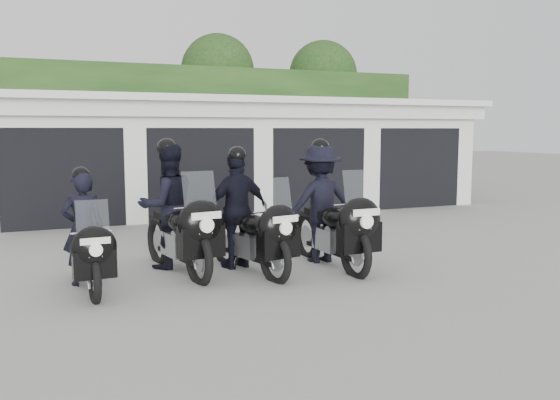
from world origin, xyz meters
name	(u,v)px	position (x,y,z in m)	size (l,w,h in m)	color
ground	(296,269)	(0.00, 0.00, 0.00)	(80.00, 80.00, 0.00)	gray
garage_block	(177,156)	(0.00, 8.06, 1.42)	(16.40, 6.80, 2.96)	silver
background_vegetation	(155,112)	(0.37, 12.92, 2.77)	(20.00, 3.90, 5.80)	#163613
police_bike_a	(86,240)	(-3.09, 0.07, 0.68)	(0.64, 1.96, 1.70)	black
police_bike_b	(173,214)	(-1.75, 0.70, 0.88)	(1.10, 2.39, 2.09)	black
police_bike_c	(244,217)	(-0.75, 0.29, 0.83)	(1.17, 2.23, 1.96)	black
police_bike_d	(325,209)	(0.60, 0.20, 0.89)	(1.27, 2.39, 2.08)	black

